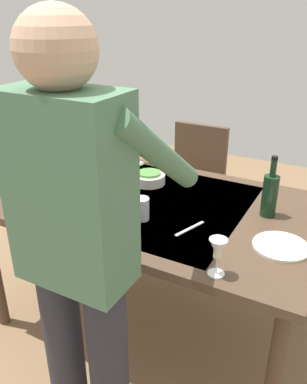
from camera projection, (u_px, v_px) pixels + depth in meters
The scene contains 14 objects.
ground_plane at pixel (154, 318), 2.35m from camera, with size 6.00×6.00×0.00m, color #846647.
dining_table at pixel (154, 213), 2.05m from camera, with size 1.65×1.01×0.78m.
chair_near at pixel (194, 180), 2.90m from camera, with size 0.40×0.40×0.91m.
person_server at pixel (80, 252), 1.27m from camera, with size 0.42×0.61×1.69m.
wine_bottle at pixel (270, 194), 1.84m from camera, with size 0.07×0.07×0.30m.
wine_glass_left at pixel (218, 250), 1.42m from camera, with size 0.07×0.07×0.15m.
wine_glass_right at pixel (139, 148), 2.46m from camera, with size 0.07×0.07×0.15m.
water_cup_near_left at pixel (141, 209), 1.83m from camera, with size 0.07×0.07×0.11m, color silver.
water_cup_near_right at pixel (58, 201), 1.90m from camera, with size 0.07×0.07×0.11m, color silver.
serving_bowl_pasta at pixel (50, 178), 2.21m from camera, with size 0.30×0.30×0.07m.
side_bowl_salad at pixel (149, 178), 2.21m from camera, with size 0.18×0.18×0.07m.
dinner_plate_near at pixel (80, 163), 2.50m from camera, with size 0.23×0.23×0.01m, color silver.
dinner_plate_far at pixel (281, 246), 1.63m from camera, with size 0.23×0.23×0.01m, color silver.
table_fork at pixel (190, 229), 1.76m from camera, with size 0.01×0.18×0.01m, color silver.
Camera 1 is at (-0.86, 1.60, 1.67)m, focal length 37.09 mm.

